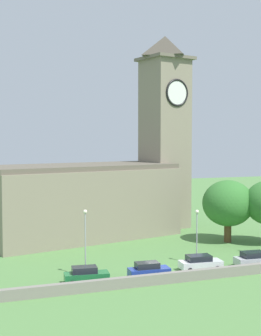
{
  "coord_description": "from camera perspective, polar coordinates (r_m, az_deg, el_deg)",
  "views": [
    {
      "loc": [
        -21.13,
        -49.2,
        14.77
      ],
      "look_at": [
        -0.12,
        8.77,
        11.12
      ],
      "focal_mm": 51.98,
      "sensor_mm": 36.0,
      "label": 1
    }
  ],
  "objects": [
    {
      "name": "church",
      "position": [
        75.44,
        -3.15,
        -1.61
      ],
      "size": [
        35.02,
        18.77,
        31.83
      ],
      "color": "gray",
      "rests_on": "ground"
    },
    {
      "name": "car_white",
      "position": [
        56.17,
        8.17,
        -10.94
      ],
      "size": [
        4.94,
        2.57,
        1.78
      ],
      "color": "silver",
      "rests_on": "ground"
    },
    {
      "name": "streetlamp_west_mid",
      "position": [
        52.47,
        -5.32,
        -7.53
      ],
      "size": [
        0.44,
        0.44,
        7.29
      ],
      "color": "#9EA0A5",
      "rests_on": "ground"
    },
    {
      "name": "car_silver",
      "position": [
        59.02,
        14.33,
        -10.31
      ],
      "size": [
        4.81,
        2.5,
        1.79
      ],
      "color": "silver",
      "rests_on": "ground"
    },
    {
      "name": "car_green",
      "position": [
        51.04,
        -5.24,
        -12.39
      ],
      "size": [
        4.71,
        2.46,
        1.79
      ],
      "color": "#1E6B38",
      "rests_on": "ground"
    },
    {
      "name": "ground_plane",
      "position": [
        69.18,
        -1.69,
        -8.94
      ],
      "size": [
        200.0,
        200.0,
        0.0
      ],
      "primitive_type": "plane",
      "color": "#517F42"
    },
    {
      "name": "quay_barrier",
      "position": [
        51.58,
        5.22,
        -12.63
      ],
      "size": [
        40.5,
        0.7,
        1.09
      ],
      "primitive_type": "cube",
      "color": "gray",
      "rests_on": "ground"
    },
    {
      "name": "car_blue",
      "position": [
        52.72,
        2.14,
        -11.89
      ],
      "size": [
        4.5,
        2.29,
        1.75
      ],
      "color": "#233D9E",
      "rests_on": "ground"
    },
    {
      "name": "tree_riverside_west",
      "position": [
        71.13,
        11.37,
        -4.09
      ],
      "size": [
        7.34,
        7.34,
        8.94
      ],
      "color": "brown",
      "rests_on": "ground"
    },
    {
      "name": "streetlamp_central",
      "position": [
        58.15,
        7.79,
        -6.94
      ],
      "size": [
        0.44,
        0.44,
        6.49
      ],
      "color": "#9EA0A5",
      "rests_on": "ground"
    }
  ]
}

